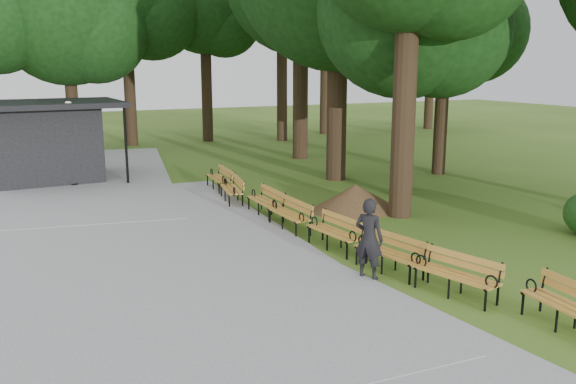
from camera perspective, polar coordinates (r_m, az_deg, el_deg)
name	(u,v)px	position (r m, az deg, el deg)	size (l,w,h in m)	color
ground	(342,262)	(14.47, 5.16, -6.62)	(100.00, 100.00, 0.00)	#3D631C
path	(147,248)	(15.77, -13.27, -5.20)	(12.00, 38.00, 0.06)	gray
person	(369,239)	(13.19, 7.70, -4.41)	(0.66, 0.43, 1.81)	black
kiosk	(46,141)	(25.87, -22.00, 4.48)	(5.09, 4.43, 3.19)	black
lamp_post	(70,126)	(24.29, -20.01, 5.94)	(0.32, 0.32, 3.25)	black
dirt_mound	(355,197)	(19.44, 6.41, -0.49)	(2.48, 2.48, 0.84)	#47301C
bench_0	(567,307)	(11.81, 25.00, -9.87)	(1.90, 0.64, 0.88)	#C4842D
bench_1	(456,276)	(12.69, 15.64, -7.65)	(1.90, 0.64, 0.88)	#C4842D
bench_2	(389,254)	(13.78, 9.59, -5.79)	(1.90, 0.64, 0.88)	#C4842D
bench_3	(334,233)	(15.28, 4.42, -3.86)	(1.90, 0.64, 0.88)	#C4842D
bench_4	(289,215)	(17.01, 0.12, -2.16)	(1.90, 0.64, 0.88)	#C4842D
bench_5	(265,202)	(18.60, -2.20, -0.93)	(1.90, 0.64, 0.88)	#C4842D
bench_6	(231,189)	(20.50, -5.40, 0.25)	(1.90, 0.64, 0.88)	#C4842D
bench_7	(219,178)	(22.51, -6.60, 1.29)	(1.90, 0.64, 0.88)	#C4842D
lawn_tree_1	(406,8)	(21.58, 11.14, 16.78)	(6.17, 6.17, 9.59)	black
lawn_tree_5	(447,12)	(26.28, 14.83, 16.19)	(5.73, 5.73, 9.58)	black
tree_backdrop	(243,2)	(37.12, -4.32, 17.53)	(36.44, 9.53, 16.33)	black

